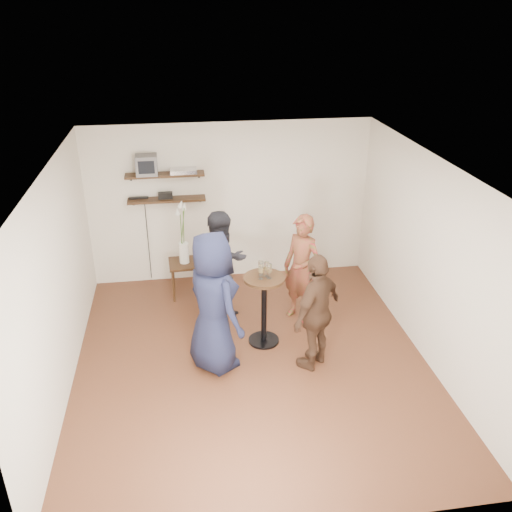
{
  "coord_description": "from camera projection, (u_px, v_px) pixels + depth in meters",
  "views": [
    {
      "loc": [
        -0.8,
        -5.71,
        4.29
      ],
      "look_at": [
        0.11,
        0.4,
        1.33
      ],
      "focal_mm": 38.0,
      "sensor_mm": 36.0,
      "label": 1
    }
  ],
  "objects": [
    {
      "name": "person_brown",
      "position": [
        317.0,
        312.0,
        6.68
      ],
      "size": [
        0.93,
        0.9,
        1.56
      ],
      "primitive_type": "imported",
      "rotation": [
        0.0,
        0.0,
        3.9
      ],
      "color": "#40291B",
      "rests_on": "room"
    },
    {
      "name": "wine_glass_fr",
      "position": [
        269.0,
        269.0,
        6.95
      ],
      "size": [
        0.07,
        0.07,
        0.2
      ],
      "color": "silver",
      "rests_on": "drinks_table"
    },
    {
      "name": "wine_glass_fl",
      "position": [
        261.0,
        269.0,
        6.94
      ],
      "size": [
        0.07,
        0.07,
        0.21
      ],
      "color": "silver",
      "rests_on": "drinks_table"
    },
    {
      "name": "dvd_deck",
      "position": [
        183.0,
        171.0,
        8.26
      ],
      "size": [
        0.4,
        0.24,
        0.06
      ],
      "primitive_type": "cube",
      "color": "silver",
      "rests_on": "shelf_upper"
    },
    {
      "name": "person_dark",
      "position": [
        223.0,
        268.0,
        7.64
      ],
      "size": [
        1.03,
        0.99,
        1.68
      ],
      "primitive_type": "imported",
      "rotation": [
        0.0,
        0.0,
        0.63
      ],
      "color": "black",
      "rests_on": "room"
    },
    {
      "name": "crt_monitor",
      "position": [
        147.0,
        165.0,
        8.13
      ],
      "size": [
        0.32,
        0.3,
        0.3
      ],
      "primitive_type": "cube",
      "color": "#59595B",
      "rests_on": "shelf_upper"
    },
    {
      "name": "person_navy",
      "position": [
        213.0,
        303.0,
        6.61
      ],
      "size": [
        0.97,
        1.07,
        1.84
      ],
      "primitive_type": "imported",
      "rotation": [
        0.0,
        0.0,
        2.11
      ],
      "color": "#161932",
      "rests_on": "room"
    },
    {
      "name": "side_table",
      "position": [
        185.0,
        268.0,
        8.44
      ],
      "size": [
        0.5,
        0.5,
        0.58
      ],
      "rotation": [
        0.0,
        0.0,
        0.04
      ],
      "color": "black",
      "rests_on": "room"
    },
    {
      "name": "power_strip",
      "position": [
        139.0,
        198.0,
        8.39
      ],
      "size": [
        0.3,
        0.05,
        0.03
      ],
      "primitive_type": "cube",
      "color": "black",
      "rests_on": "shelf_lower"
    },
    {
      "name": "shelf_lower",
      "position": [
        167.0,
        200.0,
        8.41
      ],
      "size": [
        1.2,
        0.25,
        0.04
      ],
      "primitive_type": "cube",
      "color": "black",
      "rests_on": "room"
    },
    {
      "name": "wine_glass_br",
      "position": [
        267.0,
        267.0,
        7.0
      ],
      "size": [
        0.07,
        0.07,
        0.21
      ],
      "color": "silver",
      "rests_on": "drinks_table"
    },
    {
      "name": "room",
      "position": [
        252.0,
        273.0,
        6.49
      ],
      "size": [
        4.58,
        5.08,
        2.68
      ],
      "color": "#452516",
      "rests_on": "ground"
    },
    {
      "name": "drinks_table",
      "position": [
        264.0,
        301.0,
        7.2
      ],
      "size": [
        0.55,
        0.55,
        1.0
      ],
      "color": "black",
      "rests_on": "room"
    },
    {
      "name": "person_plaid",
      "position": [
        302.0,
        269.0,
        7.68
      ],
      "size": [
        0.67,
        0.7,
        1.61
      ],
      "primitive_type": "imported",
      "rotation": [
        0.0,
        0.0,
        -0.87
      ],
      "color": "#B4142D",
      "rests_on": "room"
    },
    {
      "name": "radio",
      "position": [
        165.0,
        196.0,
        8.38
      ],
      "size": [
        0.22,
        0.1,
        0.1
      ],
      "primitive_type": "cube",
      "color": "black",
      "rests_on": "shelf_lower"
    },
    {
      "name": "vase_lilies",
      "position": [
        183.0,
        243.0,
        8.25
      ],
      "size": [
        0.2,
        0.21,
        1.05
      ],
      "rotation": [
        0.0,
        0.0,
        0.04
      ],
      "color": "white",
      "rests_on": "side_table"
    },
    {
      "name": "shelf_upper",
      "position": [
        165.0,
        175.0,
        8.24
      ],
      "size": [
        1.2,
        0.25,
        0.04
      ],
      "primitive_type": "cube",
      "color": "black",
      "rests_on": "room"
    },
    {
      "name": "wine_glass_bl",
      "position": [
        261.0,
        266.0,
        7.03
      ],
      "size": [
        0.07,
        0.07,
        0.21
      ],
      "color": "silver",
      "rests_on": "drinks_table"
    }
  ]
}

